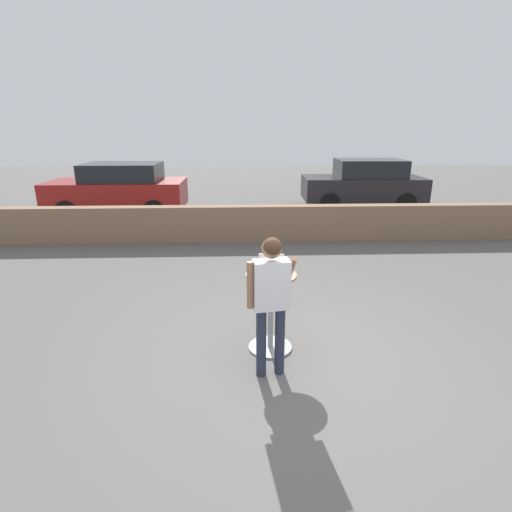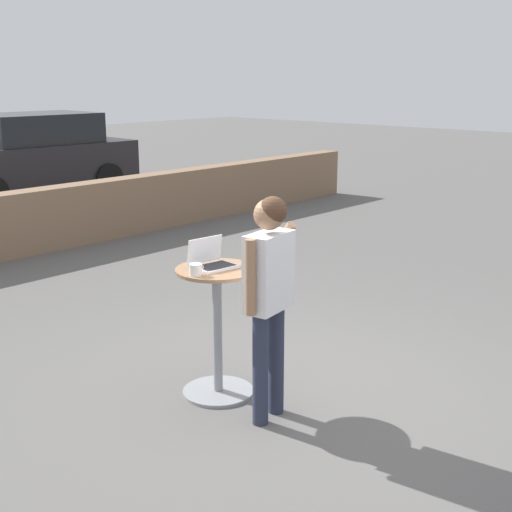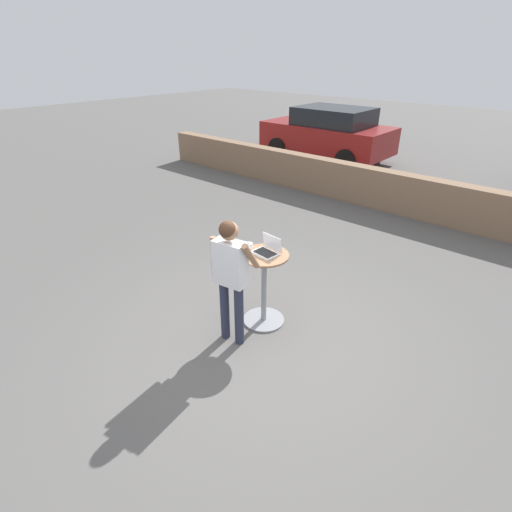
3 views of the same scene
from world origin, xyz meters
name	(u,v)px [view 3 (image 3 of 3)]	position (x,y,z in m)	size (l,w,h in m)	color
ground_plane	(262,346)	(0.00, 0.00, 0.00)	(50.00, 50.00, 0.00)	#5B5956
pavement_kerb	(430,199)	(0.00, 5.37, 0.43)	(15.68, 0.35, 0.85)	#84664C
cafe_table	(264,286)	(-0.31, 0.41, 0.53)	(0.61, 0.61, 0.98)	gray
laptop	(268,249)	(-0.31, 0.46, 1.03)	(0.33, 0.28, 0.21)	silver
coffee_mug	(249,246)	(-0.54, 0.38, 1.03)	(0.12, 0.09, 0.08)	white
standing_person	(230,269)	(-0.35, -0.14, 0.99)	(0.52, 0.39, 1.59)	#282D42
parked_car_near_street	(328,133)	(-4.32, 8.35, 0.82)	(4.01, 2.01, 1.60)	maroon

